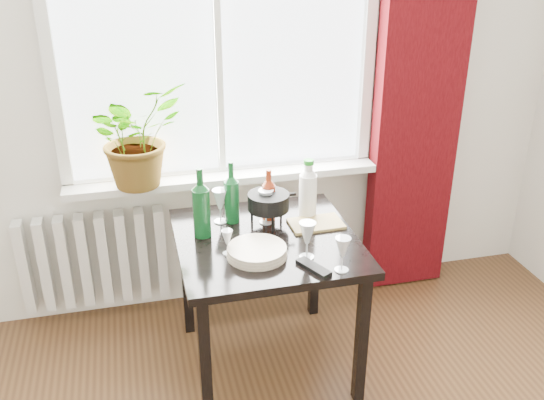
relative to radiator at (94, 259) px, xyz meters
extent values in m
cube|color=white|center=(0.75, 0.04, 1.22)|extent=(1.72, 0.08, 1.62)
cube|color=silver|center=(0.75, -0.03, 0.44)|extent=(1.72, 0.20, 0.04)
cube|color=#360408|center=(1.87, -0.06, 0.92)|extent=(0.50, 0.12, 2.56)
cube|color=silver|center=(0.00, 0.00, 0.00)|extent=(0.80, 0.10, 0.55)
cube|color=black|center=(0.85, -0.63, 0.34)|extent=(0.85, 0.85, 0.04)
cube|color=black|center=(0.48, -1.00, -0.03)|extent=(0.05, 0.05, 0.70)
cube|color=black|center=(0.48, -0.27, -0.03)|extent=(0.05, 0.05, 0.70)
cube|color=black|center=(1.21, -1.00, -0.03)|extent=(0.05, 0.05, 0.70)
cube|color=black|center=(1.21, -0.27, -0.03)|extent=(0.05, 0.05, 0.70)
imported|color=#1C6A20|center=(0.30, -0.08, 0.73)|extent=(0.64, 0.62, 0.54)
cylinder|color=beige|center=(0.77, -0.78, 0.38)|extent=(0.28, 0.28, 0.05)
cube|color=black|center=(0.98, -0.96, 0.37)|extent=(0.13, 0.18, 0.02)
cube|color=#A78C4B|center=(1.12, -0.56, 0.37)|extent=(0.27, 0.18, 0.01)
camera|label=1|loc=(0.27, -3.10, 1.75)|focal=40.00mm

